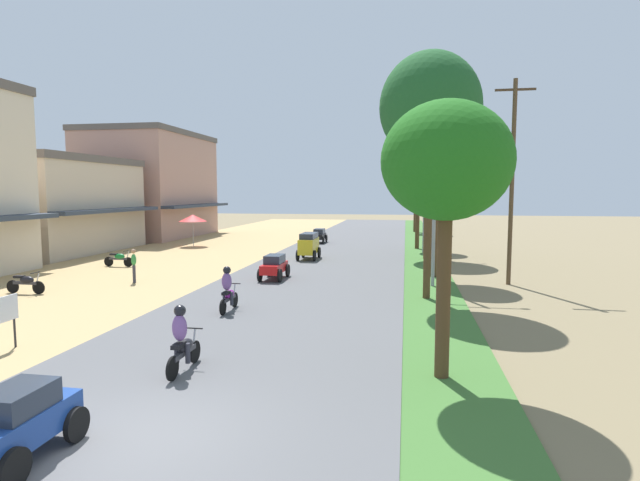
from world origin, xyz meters
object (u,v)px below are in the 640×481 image
(car_hatchback_blue, at_px, (20,421))
(pedestrian_on_shoulder, at_px, (134,264))
(median_tree_nearest, at_px, (446,163))
(parked_motorbike_second, at_px, (26,282))
(utility_pole_near, at_px, (512,179))
(median_tree_second, at_px, (430,108))
(car_van_yellow, at_px, (309,244))
(median_tree_fifth, at_px, (418,161))
(median_tree_third, at_px, (436,141))
(car_sedan_black, at_px, (319,235))
(parked_motorbike_third, at_px, (119,258))
(motorbike_foreground_rider, at_px, (183,340))
(vendor_umbrella, at_px, (193,218))
(median_tree_sixth, at_px, (416,165))
(motorbike_ahead_second, at_px, (228,290))
(streetlamp_mid, at_px, (425,185))
(car_sedan_red, at_px, (274,266))
(median_tree_fourth, at_px, (427,164))
(streetlamp_near, at_px, (434,193))

(car_hatchback_blue, bearing_deg, pedestrian_on_shoulder, 114.10)
(median_tree_nearest, bearing_deg, parked_motorbike_second, 157.68)
(car_hatchback_blue, bearing_deg, utility_pole_near, 58.75)
(median_tree_second, height_order, car_van_yellow, median_tree_second)
(median_tree_fifth, bearing_deg, parked_motorbike_second, -129.66)
(median_tree_third, height_order, car_sedan_black, median_tree_third)
(median_tree_second, relative_size, car_hatchback_blue, 4.90)
(parked_motorbike_second, xyz_separation_m, parked_motorbike_third, (-0.49, 7.81, 0.00))
(parked_motorbike_second, distance_m, motorbike_foreground_rider, 13.16)
(vendor_umbrella, distance_m, median_tree_sixth, 25.56)
(motorbike_ahead_second, bearing_deg, parked_motorbike_third, 136.89)
(median_tree_sixth, relative_size, streetlamp_mid, 1.08)
(median_tree_fifth, xyz_separation_m, streetlamp_mid, (0.39, -2.85, -1.86))
(streetlamp_mid, relative_size, motorbike_ahead_second, 4.66)
(median_tree_second, height_order, median_tree_third, median_tree_second)
(car_sedan_red, bearing_deg, car_hatchback_blue, -88.79)
(car_sedan_black, bearing_deg, median_tree_second, -68.96)
(median_tree_fourth, bearing_deg, motorbike_foreground_rider, -106.36)
(streetlamp_near, bearing_deg, car_sedan_black, 114.92)
(parked_motorbike_third, relative_size, utility_pole_near, 0.19)
(utility_pole_near, bearing_deg, median_tree_fourth, 113.03)
(car_hatchback_blue, bearing_deg, car_sedan_black, 91.95)
(median_tree_third, height_order, median_tree_sixth, median_tree_sixth)
(parked_motorbike_second, distance_m, streetlamp_near, 18.19)
(parked_motorbike_second, height_order, utility_pole_near, utility_pole_near)
(car_hatchback_blue, bearing_deg, median_tree_sixth, 81.79)
(median_tree_fourth, height_order, streetlamp_mid, streetlamp_mid)
(vendor_umbrella, xyz_separation_m, streetlamp_mid, (17.99, -1.60, 2.55))
(median_tree_fourth, bearing_deg, pedestrian_on_shoulder, -141.34)
(median_tree_third, distance_m, car_hatchback_blue, 21.54)
(vendor_umbrella, distance_m, car_van_yellow, 12.38)
(pedestrian_on_shoulder, height_order, median_tree_fifth, median_tree_fifth)
(streetlamp_mid, bearing_deg, parked_motorbike_third, -151.53)
(median_tree_fifth, relative_size, motorbike_ahead_second, 4.55)
(pedestrian_on_shoulder, bearing_deg, car_hatchback_blue, -65.90)
(streetlamp_near, bearing_deg, parked_motorbike_third, 170.21)
(parked_motorbike_second, height_order, streetlamp_near, streetlamp_near)
(car_sedan_red, bearing_deg, streetlamp_near, -3.15)
(median_tree_nearest, bearing_deg, car_hatchback_blue, -144.23)
(median_tree_fifth, bearing_deg, median_tree_nearest, -89.99)
(parked_motorbike_third, bearing_deg, pedestrian_on_shoulder, -51.79)
(motorbike_foreground_rider, height_order, motorbike_ahead_second, same)
(car_van_yellow, bearing_deg, car_sedan_red, -92.03)
(median_tree_second, height_order, median_tree_sixth, median_tree_second)
(vendor_umbrella, relative_size, median_tree_fourth, 0.30)
(pedestrian_on_shoulder, xyz_separation_m, motorbike_ahead_second, (6.49, -4.86, -0.11))
(vendor_umbrella, relative_size, motorbike_ahead_second, 1.40)
(streetlamp_near, distance_m, car_sedan_red, 8.44)
(vendor_umbrella, xyz_separation_m, median_tree_third, (18.14, -11.56, 4.58))
(motorbike_ahead_second, bearing_deg, pedestrian_on_shoulder, 143.16)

